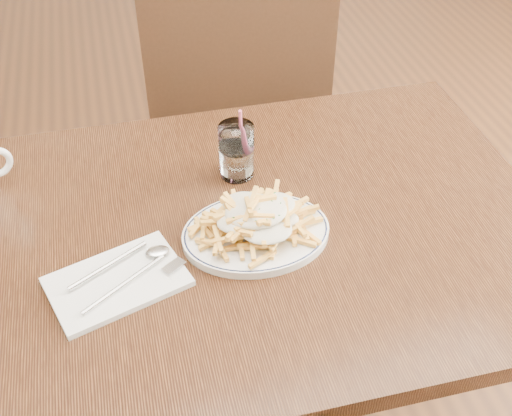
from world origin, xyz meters
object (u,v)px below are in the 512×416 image
object	(u,v)px
fries_plate	(256,233)
water_glass	(237,154)
chair_far	(237,97)
loaded_fries	(256,216)
table	(234,257)

from	to	relation	value
fries_plate	water_glass	distance (m)	0.20
chair_far	fries_plate	bearing A→B (deg)	-99.62
loaded_fries	chair_far	bearing A→B (deg)	80.38
table	fries_plate	bearing A→B (deg)	-45.38
table	loaded_fries	distance (m)	0.14
table	loaded_fries	bearing A→B (deg)	-45.38
table	chair_far	bearing A→B (deg)	77.14
table	chair_far	distance (m)	0.72
table	water_glass	xyz separation A→B (m)	(0.04, 0.16, 0.13)
table	fries_plate	distance (m)	0.10
fries_plate	water_glass	xyz separation A→B (m)	(0.01, 0.19, 0.04)
water_glass	chair_far	bearing A→B (deg)	77.81
table	loaded_fries	world-z (taller)	loaded_fries
loaded_fries	table	bearing A→B (deg)	134.62
loaded_fries	water_glass	distance (m)	0.19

